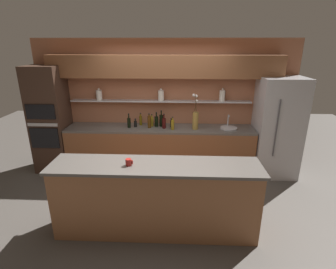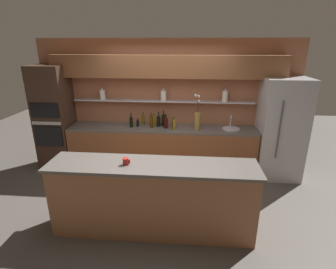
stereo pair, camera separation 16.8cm
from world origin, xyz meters
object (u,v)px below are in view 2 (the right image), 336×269
bottle_spirit_3 (151,122)px  bottle_wine_4 (159,121)px  bottle_wine_0 (131,122)px  bottle_sauce_6 (138,123)px  refrigerator (281,129)px  flower_vase (197,119)px  sink_fixture (231,128)px  bottle_oil_1 (143,120)px  coffee_mug (126,161)px  bottle_sauce_8 (173,123)px  bottle_wine_2 (166,123)px  bottle_oil_5 (154,121)px  oven_tower (55,118)px  bottle_wine_7 (164,120)px  bottle_oil_9 (174,125)px

bottle_spirit_3 → bottle_wine_4: bottle_wine_4 is taller
bottle_wine_0 → bottle_sauce_6: 0.14m
refrigerator → bottle_spirit_3: size_ratio=6.67×
flower_vase → sink_fixture: 0.69m
flower_vase → sink_fixture: (0.66, 0.07, -0.19)m
bottle_wine_0 → bottle_oil_1: size_ratio=1.14×
flower_vase → coffee_mug: (-0.95, -1.85, -0.07)m
bottle_wine_0 → bottle_sauce_8: (0.83, 0.08, -0.03)m
bottle_wine_2 → bottle_sauce_6: bearing=173.5°
bottle_wine_2 → bottle_oil_5: 0.29m
refrigerator → flower_vase: (-1.58, -0.02, 0.17)m
oven_tower → bottle_spirit_3: size_ratio=7.32×
oven_tower → bottle_spirit_3: 1.99m
bottle_wine_0 → bottle_wine_2: 0.69m
bottle_spirit_3 → bottle_wine_7: size_ratio=0.89×
refrigerator → bottle_sauce_8: 2.05m
sink_fixture → bottle_wine_7: 1.34m
bottle_oil_9 → refrigerator: bearing=1.8°
bottle_wine_0 → coffee_mug: bearing=-79.6°
oven_tower → bottle_oil_9: bearing=-2.3°
refrigerator → coffee_mug: 3.15m
flower_vase → bottle_sauce_6: (-1.18, 0.09, -0.15)m
bottle_wine_7 → bottle_sauce_8: bearing=-13.6°
bottle_wine_0 → coffee_mug: size_ratio=3.00×
oven_tower → bottle_spirit_3: (1.99, -0.01, -0.01)m
oven_tower → flower_vase: oven_tower is taller
bottle_wine_2 → bottle_wine_4: 0.19m
oven_tower → bottle_wine_0: bearing=-0.7°
oven_tower → bottle_wine_4: size_ratio=7.07×
bottle_spirit_3 → oven_tower: bearing=179.6°
oven_tower → sink_fixture: (3.55, 0.01, -0.11)m
bottle_wine_7 → refrigerator: bearing=-3.8°
bottle_spirit_3 → coffee_mug: (-0.05, -1.89, 0.02)m
bottle_oil_1 → bottle_wine_2: bearing=-21.2°
sink_fixture → refrigerator: bearing=-3.0°
sink_fixture → bottle_spirit_3: bearing=-179.1°
oven_tower → bottle_sauce_8: 2.42m
bottle_oil_1 → coffee_mug: bottle_oil_1 is taller
sink_fixture → bottle_oil_5: size_ratio=1.37×
bottle_oil_1 → bottle_sauce_8: (0.63, -0.10, -0.03)m
bottle_oil_9 → bottle_spirit_3: bearing=169.4°
sink_fixture → bottle_oil_1: bottle_oil_1 is taller
sink_fixture → bottle_wine_4: (-1.43, 0.07, 0.09)m
bottle_oil_1 → oven_tower: bearing=-174.9°
flower_vase → sink_fixture: size_ratio=2.09×
flower_vase → bottle_spirit_3: size_ratio=2.40×
bottle_wine_4 → bottle_spirit_3: bearing=-145.3°
coffee_mug → refrigerator: bearing=36.5°
oven_tower → bottle_wine_4: (2.12, 0.08, -0.03)m
bottle_spirit_3 → bottle_sauce_6: 0.29m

